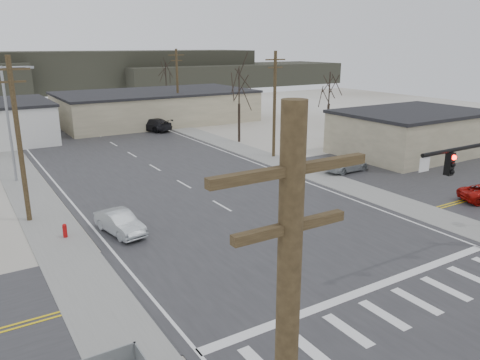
{
  "coord_description": "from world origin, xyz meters",
  "views": [
    {
      "loc": [
        -14.72,
        -18.05,
        10.58
      ],
      "look_at": [
        -0.28,
        5.21,
        2.6
      ],
      "focal_mm": 35.0,
      "sensor_mm": 36.0,
      "label": 1
    }
  ],
  "objects_px": {
    "car_far_b": "(44,123)",
    "car_parked_silver": "(346,164)",
    "sedan_crossing": "(120,223)",
    "car_far_a": "(152,125)",
    "fire_hydrant": "(65,231)"
  },
  "relations": [
    {
      "from": "car_far_a",
      "to": "car_parked_silver",
      "type": "relative_size",
      "value": 1.29
    },
    {
      "from": "car_far_b",
      "to": "car_parked_silver",
      "type": "bearing_deg",
      "value": -86.2
    },
    {
      "from": "fire_hydrant",
      "to": "car_far_b",
      "type": "distance_m",
      "value": 39.06
    },
    {
      "from": "sedan_crossing",
      "to": "car_far_b",
      "type": "distance_m",
      "value": 39.8
    },
    {
      "from": "car_far_a",
      "to": "car_far_b",
      "type": "height_order",
      "value": "car_far_a"
    },
    {
      "from": "car_parked_silver",
      "to": "sedan_crossing",
      "type": "bearing_deg",
      "value": 96.56
    },
    {
      "from": "sedan_crossing",
      "to": "car_parked_silver",
      "type": "distance_m",
      "value": 21.09
    },
    {
      "from": "car_far_b",
      "to": "car_parked_silver",
      "type": "xyz_separation_m",
      "value": [
        18.11,
        -36.55,
        -0.13
      ]
    },
    {
      "from": "sedan_crossing",
      "to": "car_parked_silver",
      "type": "relative_size",
      "value": 0.92
    },
    {
      "from": "car_far_b",
      "to": "fire_hydrant",
      "type": "bearing_deg",
      "value": -120.8
    },
    {
      "from": "sedan_crossing",
      "to": "car_far_a",
      "type": "xyz_separation_m",
      "value": [
        13.98,
        30.43,
        0.15
      ]
    },
    {
      "from": "sedan_crossing",
      "to": "car_parked_silver",
      "type": "bearing_deg",
      "value": -1.95
    },
    {
      "from": "fire_hydrant",
      "to": "car_far_a",
      "type": "distance_m",
      "value": 33.86
    },
    {
      "from": "car_far_b",
      "to": "car_parked_silver",
      "type": "height_order",
      "value": "car_far_b"
    },
    {
      "from": "sedan_crossing",
      "to": "car_far_a",
      "type": "relative_size",
      "value": 0.72
    }
  ]
}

